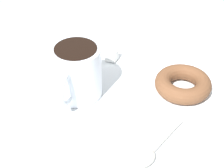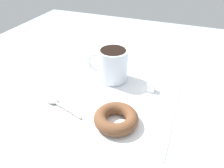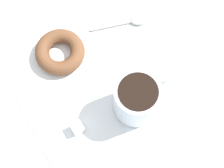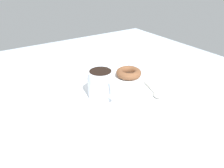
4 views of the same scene
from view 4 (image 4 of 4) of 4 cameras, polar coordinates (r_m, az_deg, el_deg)
ground_plane at (r=76.52cm, az=-0.93°, el=-1.22°), size 120.00×120.00×2.00cm
napkin at (r=73.58cm, az=0.00°, el=-1.48°), size 32.83×32.83×0.30cm
coffee_cup at (r=67.40cm, az=-2.86°, el=0.08°), size 11.31×7.92×8.81cm
donut at (r=82.13cm, az=4.37°, el=2.93°), size 9.49×9.49×2.72cm
spoon at (r=71.70cm, az=11.25°, el=-2.42°), size 11.63×4.93×0.90cm
sugar_cube at (r=78.60cm, az=-5.94°, el=1.35°), size 1.99×1.99×1.99cm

